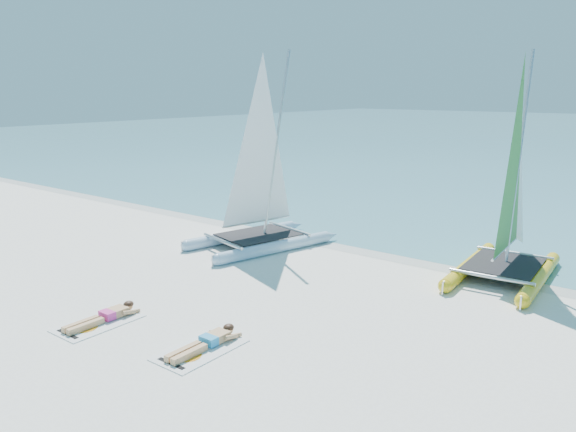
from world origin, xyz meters
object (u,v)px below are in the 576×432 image
(towel_b, at_px, (200,350))
(sunbather_b, at_px, (207,341))
(towel_a, at_px, (99,323))
(catamaran_yellow, at_px, (513,204))
(sunbather_a, at_px, (106,316))
(catamaran_blue, at_px, (260,188))

(towel_b, distance_m, sunbather_b, 0.22)
(sunbather_b, bearing_deg, towel_a, -166.25)
(catamaran_yellow, distance_m, sunbather_b, 9.26)
(sunbather_a, distance_m, sunbather_b, 2.78)
(towel_a, bearing_deg, towel_b, 9.90)
(catamaran_yellow, distance_m, towel_b, 9.46)
(catamaran_yellow, relative_size, towel_b, 3.42)
(catamaran_yellow, xyz_separation_m, sunbather_a, (-6.05, -8.92, -1.88))
(catamaran_yellow, xyz_separation_m, towel_b, (-3.31, -8.64, -1.98))
(catamaran_blue, xyz_separation_m, towel_a, (1.25, -6.99, -1.94))
(catamaran_yellow, bearing_deg, sunbather_b, -115.32)
(sunbather_a, bearing_deg, towel_a, -90.00)
(towel_a, distance_m, towel_b, 2.78)
(catamaran_blue, distance_m, catamaran_yellow, 7.60)
(catamaran_blue, height_order, towel_a, catamaran_blue)
(towel_a, bearing_deg, catamaran_blue, 100.14)
(catamaran_blue, relative_size, sunbather_b, 3.78)
(catamaran_yellow, height_order, towel_b, catamaran_yellow)
(sunbather_a, bearing_deg, catamaran_yellow, 55.86)
(catamaran_yellow, relative_size, sunbather_a, 3.67)
(catamaran_yellow, distance_m, sunbather_a, 10.94)
(towel_a, distance_m, sunbather_a, 0.22)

